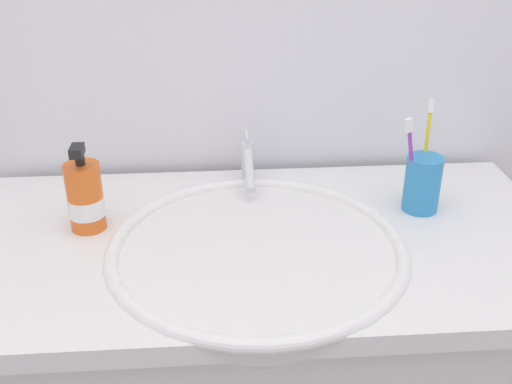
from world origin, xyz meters
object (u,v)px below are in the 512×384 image
faucet (248,164)px  toothbrush_purple (411,159)px  toothbrush_yellow (426,146)px  soap_dispenser (85,198)px  toothbrush_cup (422,184)px

faucet → toothbrush_purple: size_ratio=0.78×
toothbrush_yellow → soap_dispenser: 0.61m
toothbrush_yellow → soap_dispenser: (-0.60, -0.05, -0.06)m
soap_dispenser → toothbrush_cup: bearing=2.2°
soap_dispenser → toothbrush_yellow: bearing=4.7°
soap_dispenser → toothbrush_purple: bearing=1.4°
toothbrush_purple → toothbrush_yellow: toothbrush_yellow is taller
faucet → toothbrush_yellow: bearing=-17.3°
faucet → soap_dispenser: bearing=-152.8°
toothbrush_purple → soap_dispenser: bearing=-178.6°
faucet → toothbrush_purple: (0.28, -0.13, 0.06)m
faucet → soap_dispenser: soap_dispenser is taller
faucet → toothbrush_cup: size_ratio=1.34×
faucet → toothbrush_purple: bearing=-25.7°
toothbrush_purple → toothbrush_yellow: bearing=43.5°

